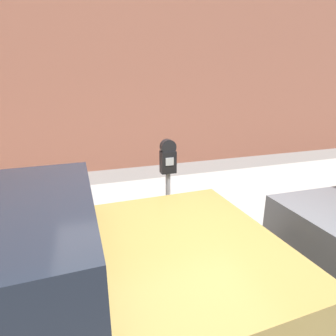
{
  "coord_description": "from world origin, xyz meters",
  "views": [
    {
      "loc": [
        -0.86,
        -1.99,
        2.18
      ],
      "look_at": [
        0.15,
        1.03,
        1.18
      ],
      "focal_mm": 28.0,
      "sensor_mm": 36.0,
      "label": 1
    }
  ],
  "objects": [
    {
      "name": "ground_plane",
      "position": [
        0.0,
        0.0,
        0.0
      ],
      "size": [
        60.0,
        60.0,
        0.0
      ],
      "primitive_type": "plane",
      "color": "slate"
    },
    {
      "name": "sidewalk",
      "position": [
        0.0,
        2.2,
        0.06
      ],
      "size": [
        24.0,
        2.8,
        0.13
      ],
      "color": "#9E9B96",
      "rests_on": "ground_plane"
    },
    {
      "name": "building_facade",
      "position": [
        0.0,
        5.16,
        2.89
      ],
      "size": [
        24.0,
        0.3,
        5.77
      ],
      "color": "#935642",
      "rests_on": "ground_plane"
    },
    {
      "name": "parking_meter",
      "position": [
        0.15,
        1.03,
        1.13
      ],
      "size": [
        0.19,
        0.13,
        1.43
      ],
      "color": "gray",
      "rests_on": "sidewalk"
    }
  ]
}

